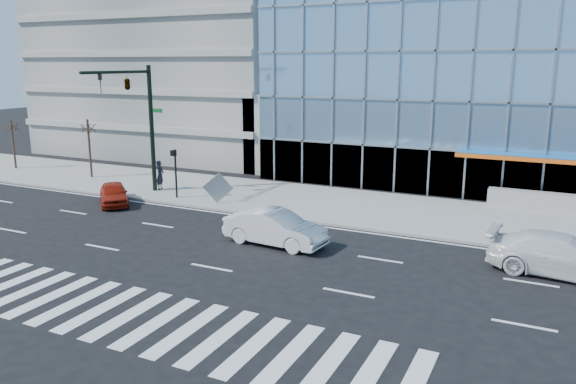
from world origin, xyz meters
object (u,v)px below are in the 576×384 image
object	(u,v)px
red_sedan	(114,194)
street_tree_near	(88,127)
white_sedan	(275,228)
traffic_signal	(135,98)
white_suv	(562,255)
tilted_panel	(218,188)
street_tree_far	(11,127)
ped_signal_post	(175,166)
pedestrian	(160,175)

from	to	relation	value
red_sedan	street_tree_near	bearing A→B (deg)	97.98
street_tree_near	white_sedan	xyz separation A→B (m)	(18.98, -7.63, -2.97)
traffic_signal	street_tree_near	xyz separation A→B (m)	(-7.00, 2.93, -2.39)
white_suv	tilted_panel	xyz separation A→B (m)	(-18.45, 3.59, 0.25)
white_suv	white_sedan	world-z (taller)	white_suv
street_tree_far	ped_signal_post	bearing A→B (deg)	-8.31
white_suv	pedestrian	distance (m)	24.38
traffic_signal	white_suv	distance (m)	24.77
traffic_signal	tilted_panel	size ratio (longest dim) A/B	6.15
ped_signal_post	tilted_panel	world-z (taller)	ped_signal_post
white_suv	tilted_panel	distance (m)	18.79
white_sedan	tilted_panel	distance (m)	8.24
ped_signal_post	white_suv	world-z (taller)	ped_signal_post
pedestrian	tilted_panel	distance (m)	5.59
traffic_signal	street_tree_near	bearing A→B (deg)	157.29
street_tree_near	tilted_panel	bearing A→B (deg)	-11.28
pedestrian	tilted_panel	xyz separation A→B (m)	(5.41, -1.43, -0.04)
traffic_signal	tilted_panel	world-z (taller)	traffic_signal
street_tree_near	street_tree_far	bearing A→B (deg)	180.00
street_tree_far	white_sedan	bearing A→B (deg)	-15.79
red_sedan	white_suv	bearing A→B (deg)	-47.81
traffic_signal	ped_signal_post	world-z (taller)	traffic_signal
street_tree_far	tilted_panel	size ratio (longest dim) A/B	2.98
street_tree_near	white_sedan	bearing A→B (deg)	-21.90
street_tree_near	street_tree_far	xyz separation A→B (m)	(-8.00, 0.00, -0.33)
ped_signal_post	tilted_panel	xyz separation A→B (m)	(3.04, 0.06, -1.08)
street_tree_near	red_sedan	bearing A→B (deg)	-36.64
white_sedan	pedestrian	world-z (taller)	pedestrian
white_sedan	tilted_panel	size ratio (longest dim) A/B	3.78
traffic_signal	street_tree_far	bearing A→B (deg)	168.95
red_sedan	white_sedan	bearing A→B (deg)	-57.28
white_suv	ped_signal_post	bearing A→B (deg)	84.73
pedestrian	red_sedan	bearing A→B (deg)	159.54
traffic_signal	pedestrian	bearing A→B (deg)	86.05
white_sedan	red_sedan	distance (m)	12.44
pedestrian	tilted_panel	bearing A→B (deg)	-120.70
red_sedan	tilted_panel	xyz separation A→B (m)	(5.72, 2.57, 0.40)
ped_signal_post	street_tree_far	size ratio (longest dim) A/B	0.78
red_sedan	pedestrian	size ratio (longest dim) A/B	2.03
red_sedan	traffic_signal	bearing A→B (deg)	39.57
tilted_panel	white_sedan	bearing A→B (deg)	-77.77
ped_signal_post	tilted_panel	size ratio (longest dim) A/B	2.31
traffic_signal	street_tree_far	xyz separation A→B (m)	(-15.00, 2.93, -2.72)
pedestrian	traffic_signal	bearing A→B (deg)	160.13
white_suv	white_sedan	distance (m)	12.10
pedestrian	tilted_panel	size ratio (longest dim) A/B	1.47
ped_signal_post	pedestrian	size ratio (longest dim) A/B	1.57
traffic_signal	street_tree_near	world-z (taller)	traffic_signal
ped_signal_post	red_sedan	distance (m)	3.96
white_suv	pedestrian	bearing A→B (deg)	82.20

